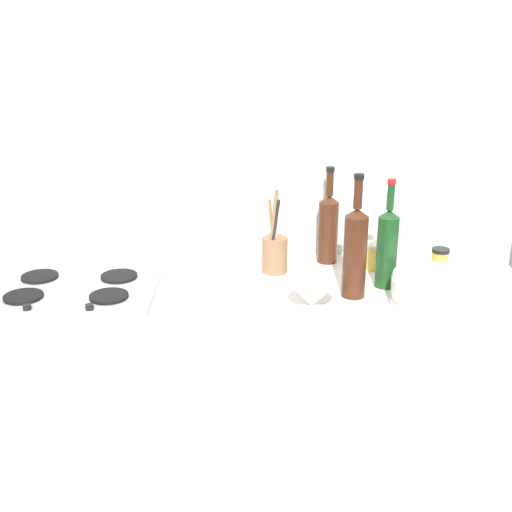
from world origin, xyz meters
TOP-DOWN VIEW (x-y plane):
  - counter_block at (0.00, 0.00)m, footprint 1.80×0.70m
  - backsplash_panel at (0.00, 0.38)m, footprint 1.90×0.06m
  - stovetop_hob at (-0.58, -0.02)m, footprint 0.52×0.37m
  - plate_stack at (0.54, -0.11)m, footprint 0.27×0.27m
  - wine_bottle_leftmost at (0.30, -0.04)m, footprint 0.07×0.07m
  - wine_bottle_mid_left at (0.42, 0.04)m, footprint 0.07×0.07m
  - wine_bottle_mid_right at (0.26, 0.27)m, footprint 0.07×0.07m
  - mixing_bowl at (0.17, -0.14)m, footprint 0.14×0.14m
  - butter_dish at (-0.13, -0.22)m, footprint 0.16×0.12m
  - utensil_crock at (0.07, 0.17)m, footprint 0.09×0.09m
  - condiment_jar_front at (0.42, 0.20)m, footprint 0.08×0.08m
  - condiment_jar_rear at (0.62, 0.14)m, footprint 0.06×0.06m

SIDE VIEW (x-z plane):
  - counter_block at x=0.00m, z-range 0.00..0.90m
  - stovetop_hob at x=-0.58m, z-range 0.89..0.93m
  - butter_dish at x=-0.13m, z-range 0.90..0.96m
  - mixing_bowl at x=0.17m, z-range 0.90..0.99m
  - condiment_jar_front at x=0.42m, z-range 0.90..0.99m
  - plate_stack at x=0.54m, z-range 0.90..0.99m
  - condiment_jar_rear at x=0.62m, z-range 0.90..0.99m
  - utensil_crock at x=0.07m, z-range 0.82..1.12m
  - wine_bottle_mid_right at x=0.26m, z-range 0.86..1.20m
  - wine_bottle_mid_left at x=0.42m, z-range 0.86..1.22m
  - wine_bottle_leftmost at x=0.30m, z-range 0.86..1.25m
  - backsplash_panel at x=0.00m, z-range 0.00..2.47m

